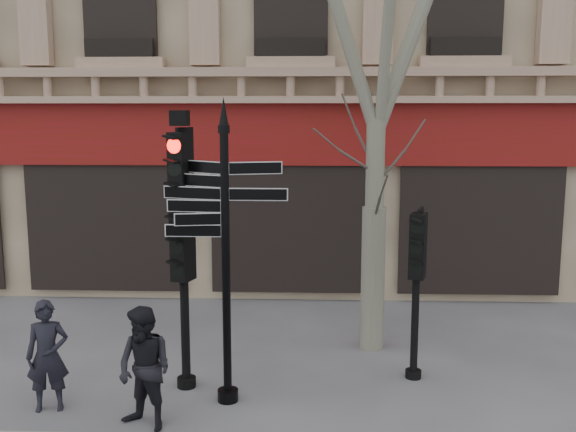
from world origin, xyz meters
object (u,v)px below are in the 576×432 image
at_px(fingerpost, 225,201).
at_px(traffic_signal_secondary, 417,264).
at_px(pedestrian_a, 48,356).
at_px(traffic_signal_main, 182,217).
at_px(pedestrian_b, 145,369).

relative_size(fingerpost, traffic_signal_secondary, 1.65).
bearing_deg(pedestrian_a, traffic_signal_main, 10.81).
xyz_separation_m(traffic_signal_secondary, pedestrian_a, (-5.14, -1.27, -1.02)).
relative_size(traffic_signal_secondary, pedestrian_b, 1.60).
distance_m(fingerpost, pedestrian_a, 3.20).
distance_m(traffic_signal_main, pedestrian_b, 2.19).
xyz_separation_m(traffic_signal_main, pedestrian_b, (-0.27, -1.27, -1.76)).
bearing_deg(traffic_signal_secondary, pedestrian_b, -137.07).
bearing_deg(pedestrian_b, pedestrian_a, -170.99).
relative_size(traffic_signal_secondary, pedestrian_a, 1.67).
xyz_separation_m(pedestrian_a, pedestrian_b, (1.46, -0.47, 0.03)).
distance_m(fingerpost, pedestrian_b, 2.40).
xyz_separation_m(fingerpost, pedestrian_a, (-2.40, -0.36, -2.08)).
xyz_separation_m(traffic_signal_main, pedestrian_a, (-1.72, -0.80, -1.80)).
bearing_deg(fingerpost, pedestrian_b, -128.17).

